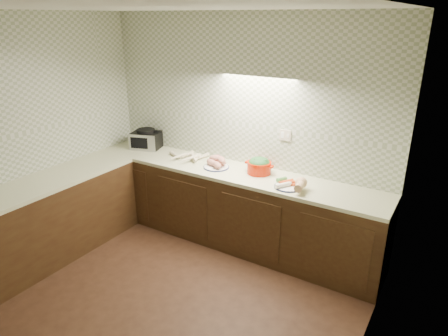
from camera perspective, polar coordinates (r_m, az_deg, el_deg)
The scene contains 8 objects.
room at distance 3.19m, azimuth -13.41°, elevation 3.74°, with size 3.60×3.60×2.60m.
counter at distance 4.53m, azimuth -12.32°, elevation -7.09°, with size 3.60×3.60×0.90m.
toaster_oven at distance 5.36m, azimuth -11.06°, elevation 4.03°, with size 0.43×0.38×0.26m.
parsnip_pile at distance 4.96m, azimuth -5.00°, elevation 1.90°, with size 0.40×0.40×0.08m.
sweet_potato_plate at distance 4.60m, azimuth -1.03°, elevation 0.70°, with size 0.31×0.30×0.13m.
onion_bowl at distance 4.73m, azimuth -0.75°, elevation 1.13°, with size 0.14×0.14×0.11m.
dutch_oven at distance 4.43m, azimuth 5.04°, elevation 0.36°, with size 0.33×0.27×0.19m.
veg_plate at distance 4.11m, azimuth 9.97°, elevation -2.25°, with size 0.35×0.29×0.13m.
Camera 1 is at (2.19, -2.14, 2.53)m, focal length 32.00 mm.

